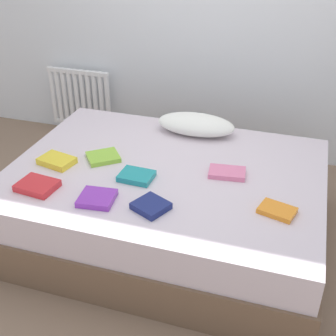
{
  "coord_description": "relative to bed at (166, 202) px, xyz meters",
  "views": [
    {
      "loc": [
        0.75,
        -2.32,
        1.95
      ],
      "look_at": [
        0.0,
        0.05,
        0.48
      ],
      "focal_mm": 47.91,
      "sensor_mm": 36.0,
      "label": 1
    }
  ],
  "objects": [
    {
      "name": "textbook_pink",
      "position": [
        0.38,
        0.05,
        0.27
      ],
      "size": [
        0.24,
        0.17,
        0.03
      ],
      "primitive_type": "cube",
      "rotation": [
        0.0,
        0.0,
        0.12
      ],
      "color": "pink",
      "rests_on": "bed"
    },
    {
      "name": "textbook_red",
      "position": [
        -0.65,
        -0.44,
        0.27
      ],
      "size": [
        0.24,
        0.2,
        0.04
      ],
      "primitive_type": "cube",
      "rotation": [
        0.0,
        0.0,
        -0.11
      ],
      "color": "red",
      "rests_on": "bed"
    },
    {
      "name": "radiator",
      "position": [
        -1.23,
        1.2,
        0.12
      ],
      "size": [
        0.61,
        0.04,
        0.56
      ],
      "color": "white",
      "rests_on": "ground"
    },
    {
      "name": "textbook_teal",
      "position": [
        -0.13,
        -0.16,
        0.27
      ],
      "size": [
        0.21,
        0.17,
        0.04
      ],
      "primitive_type": "cube",
      "rotation": [
        0.0,
        0.0,
        -0.04
      ],
      "color": "teal",
      "rests_on": "bed"
    },
    {
      "name": "bed",
      "position": [
        0.0,
        0.0,
        0.0
      ],
      "size": [
        2.0,
        1.5,
        0.5
      ],
      "color": "brown",
      "rests_on": "ground"
    },
    {
      "name": "textbook_yellow",
      "position": [
        -0.69,
        -0.15,
        0.27
      ],
      "size": [
        0.25,
        0.19,
        0.04
      ],
      "primitive_type": "cube",
      "rotation": [
        0.0,
        0.0,
        -0.21
      ],
      "color": "yellow",
      "rests_on": "bed"
    },
    {
      "name": "ground_plane",
      "position": [
        0.0,
        0.0,
        -0.25
      ],
      "size": [
        8.0,
        8.0,
        0.0
      ],
      "primitive_type": "plane",
      "color": "#7F6651"
    },
    {
      "name": "textbook_orange",
      "position": [
        0.72,
        -0.26,
        0.27
      ],
      "size": [
        0.22,
        0.18,
        0.03
      ],
      "primitive_type": "cube",
      "rotation": [
        0.0,
        0.0,
        -0.27
      ],
      "color": "orange",
      "rests_on": "bed"
    },
    {
      "name": "pillow",
      "position": [
        0.05,
        0.56,
        0.32
      ],
      "size": [
        0.57,
        0.28,
        0.14
      ],
      "primitive_type": "ellipsoid",
      "color": "white",
      "rests_on": "bed"
    },
    {
      "name": "textbook_navy",
      "position": [
        0.05,
        -0.43,
        0.27
      ],
      "size": [
        0.23,
        0.22,
        0.04
      ],
      "primitive_type": "cube",
      "rotation": [
        0.0,
        0.0,
        -0.45
      ],
      "color": "navy",
      "rests_on": "bed"
    },
    {
      "name": "textbook_purple",
      "position": [
        -0.26,
        -0.45,
        0.27
      ],
      "size": [
        0.21,
        0.2,
        0.04
      ],
      "primitive_type": "cube",
      "rotation": [
        0.0,
        0.0,
        0.11
      ],
      "color": "purple",
      "rests_on": "bed"
    },
    {
      "name": "textbook_lime",
      "position": [
        -0.43,
        -0.0,
        0.27
      ],
      "size": [
        0.27,
        0.26,
        0.03
      ],
      "primitive_type": "cube",
      "rotation": [
        0.0,
        0.0,
        0.67
      ],
      "color": "#8CC638",
      "rests_on": "bed"
    }
  ]
}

